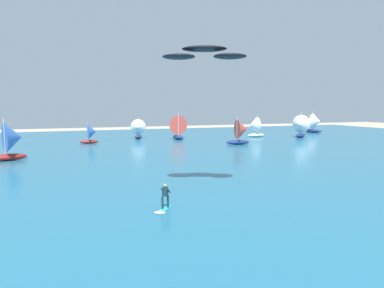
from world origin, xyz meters
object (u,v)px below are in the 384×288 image
sailboat_outermost (138,129)px  sailboat_center_horizon (316,123)px  sailboat_far_right (300,126)px  sailboat_mid_left (254,127)px  kitesurfer (164,201)px  sailboat_mid_right (241,132)px  kite (204,53)px  sailboat_anchored_offshore (12,141)px  sailboat_heeled_over (92,133)px  sailboat_trailing (177,127)px

sailboat_outermost → sailboat_center_horizon: sailboat_center_horizon is taller
sailboat_far_right → sailboat_mid_left: size_ratio=1.12×
kitesurfer → sailboat_mid_right: size_ratio=0.39×
kitesurfer → sailboat_far_right: size_ratio=0.35×
sailboat_center_horizon → sailboat_mid_right: bearing=-150.7°
sailboat_center_horizon → kite: bearing=-137.1°
kite → sailboat_mid_left: (28.07, 40.11, -8.44)m
sailboat_outermost → sailboat_anchored_offshore: 30.22m
sailboat_mid_right → sailboat_far_right: bearing=22.2°
sailboat_heeled_over → sailboat_mid_right: (24.34, -10.82, 0.45)m
kite → sailboat_anchored_offshore: 29.17m
kitesurfer → kite: size_ratio=0.28×
sailboat_mid_left → sailboat_mid_right: bearing=-128.8°
sailboat_center_horizon → sailboat_heeled_over: sailboat_center_horizon is taller
sailboat_far_right → sailboat_mid_right: size_ratio=1.09×
sailboat_mid_left → sailboat_trailing: 16.95m
sailboat_mid_right → kite: bearing=-123.3°
sailboat_mid_left → sailboat_far_right: bearing=-27.2°
sailboat_center_horizon → sailboat_far_right: bearing=-141.8°
sailboat_heeled_over → kitesurfer: bearing=-88.0°
kitesurfer → sailboat_mid_right: 39.33m
kite → sailboat_heeled_over: bearing=98.2°
sailboat_far_right → sailboat_mid_right: (-17.96, -7.31, -0.21)m
kitesurfer → sailboat_mid_left: sailboat_mid_left is taller
sailboat_mid_right → sailboat_center_horizon: bearing=29.3°
sailboat_outermost → sailboat_mid_right: bearing=-48.8°
kitesurfer → sailboat_mid_right: (22.88, 31.95, 1.64)m
kite → sailboat_anchored_offshore: size_ratio=1.27×
kitesurfer → sailboat_trailing: size_ratio=0.36×
sailboat_outermost → sailboat_mid_left: sailboat_mid_left is taller
kitesurfer → sailboat_far_right: bearing=43.9°
sailboat_mid_right → sailboat_trailing: size_ratio=0.92×
kite → sailboat_outermost: (3.88, 45.30, -8.61)m
kitesurfer → sailboat_trailing: sailboat_trailing is taller
sailboat_mid_left → sailboat_anchored_offshore: sailboat_anchored_offshore is taller
sailboat_heeled_over → sailboat_mid_left: (33.75, 0.88, 0.39)m
sailboat_center_horizon → sailboat_trailing: sailboat_center_horizon is taller
kitesurfer → sailboat_anchored_offshore: sailboat_anchored_offshore is taller
kitesurfer → sailboat_center_horizon: sailboat_center_horizon is taller
sailboat_anchored_offshore → sailboat_heeled_over: bearing=57.3°
kite → sailboat_far_right: size_ratio=1.24×
sailboat_trailing → sailboat_anchored_offshore: bearing=-145.3°
sailboat_far_right → sailboat_anchored_offshore: size_ratio=1.02×
sailboat_anchored_offshore → sailboat_mid_right: bearing=9.2°
sailboat_trailing → sailboat_far_right: bearing=-13.4°
sailboat_heeled_over → sailboat_outermost: bearing=32.4°
sailboat_outermost → sailboat_heeled_over: (-9.57, -6.07, -0.22)m
sailboat_heeled_over → sailboat_center_horizon: bearing=6.3°
sailboat_outermost → sailboat_trailing: sailboat_trailing is taller
sailboat_outermost → kitesurfer: bearing=-99.4°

